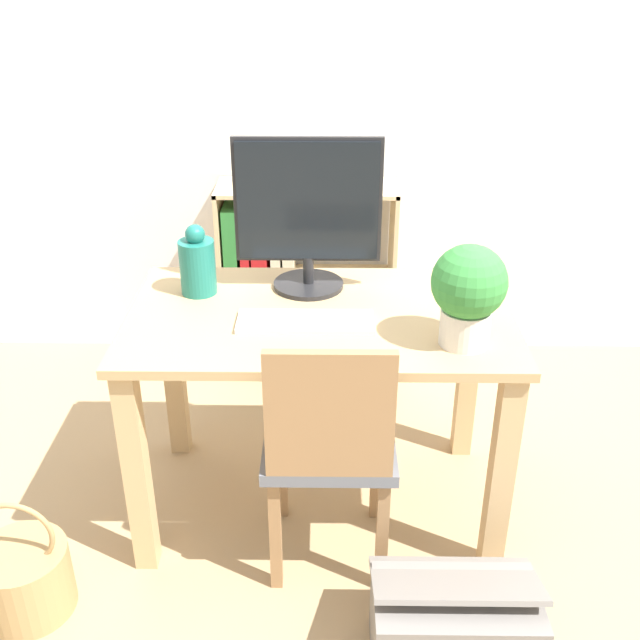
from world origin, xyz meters
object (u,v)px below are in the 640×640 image
monitor (308,210)px  chair (329,443)px  potted_plant (468,291)px  basket (25,577)px  bookshelf (280,286)px  storage_box (454,624)px  keyboard (305,322)px  vase (197,264)px

monitor → chair: 0.75m
potted_plant → basket: (-1.30, -0.30, -0.81)m
potted_plant → chair: size_ratio=0.35×
bookshelf → storage_box: (0.58, -1.66, -0.27)m
keyboard → potted_plant: 0.51m
chair → bookshelf: 1.32m
vase → chair: bearing=-45.6°
potted_plant → basket: potted_plant is taller
potted_plant → storage_box: size_ratio=0.66×
keyboard → basket: size_ratio=1.04×
vase → basket: vase is taller
bookshelf → storage_box: 1.78m
monitor → keyboard: monitor is taller
keyboard → chair: size_ratio=0.49×
monitor → potted_plant: size_ratio=1.67×
monitor → potted_plant: (0.46, -0.39, -0.10)m
monitor → storage_box: size_ratio=1.10×
basket → storage_box: bearing=-7.4°
vase → storage_box: size_ratio=0.52×
chair → basket: size_ratio=2.12×
vase → bookshelf: size_ratio=0.28×
bookshelf → potted_plant: bearing=-62.6°
chair → storage_box: chair is taller
keyboard → vase: size_ratio=1.76×
keyboard → basket: 1.14m
monitor → bookshelf: 1.04m
potted_plant → vase: bearing=157.7°
bookshelf → basket: bookshelf is taller
bookshelf → chair: bearing=-80.1°
keyboard → chair: chair is taller
storage_box → keyboard: bearing=126.1°
keyboard → potted_plant: (0.47, -0.11, 0.16)m
potted_plant → storage_box: bearing=-95.2°
potted_plant → storage_box: potted_plant is taller
chair → basket: (-0.91, -0.20, -0.36)m
keyboard → chair: (0.08, -0.22, -0.29)m
keyboard → bookshelf: bearing=98.0°
bookshelf → storage_box: bearing=-70.8°
keyboard → potted_plant: size_ratio=1.37×
potted_plant → bookshelf: size_ratio=0.35×
bookshelf → keyboard: bearing=-82.0°
chair → basket: chair is taller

